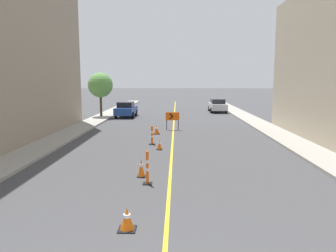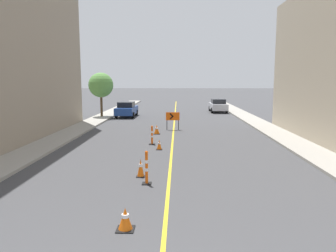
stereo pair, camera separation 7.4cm
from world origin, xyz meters
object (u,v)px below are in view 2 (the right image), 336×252
at_px(traffic_cone_third, 159,145).
at_px(parked_car_curb_mid, 218,105).
at_px(traffic_cone_second, 141,168).
at_px(traffic_cone_fourth, 157,129).
at_px(delineator_post_front, 147,170).
at_px(delineator_post_rear, 152,136).
at_px(parked_car_curb_near, 127,109).
at_px(traffic_cone_nearest, 125,219).
at_px(street_tree_left_near, 101,85).
at_px(arrow_barricade_primary, 173,117).

xyz_separation_m(traffic_cone_third, parked_car_curb_mid, (5.85, 21.54, 0.52)).
relative_size(traffic_cone_second, traffic_cone_fourth, 1.11).
xyz_separation_m(delineator_post_front, delineator_post_rear, (-0.39, 7.52, -0.06)).
bearing_deg(parked_car_curb_near, traffic_cone_nearest, -79.70).
relative_size(traffic_cone_second, delineator_post_front, 0.58).
xyz_separation_m(traffic_cone_nearest, traffic_cone_second, (-0.13, 4.67, 0.07)).
relative_size(traffic_cone_third, delineator_post_rear, 0.50).
relative_size(traffic_cone_second, street_tree_left_near, 0.17).
xyz_separation_m(traffic_cone_third, street_tree_left_near, (-6.79, 15.36, 3.03)).
xyz_separation_m(traffic_cone_fourth, parked_car_curb_near, (-3.85, 10.80, 0.47)).
relative_size(traffic_cone_second, traffic_cone_third, 1.30).
bearing_deg(delineator_post_rear, street_tree_left_near, 114.28).
bearing_deg(traffic_cone_fourth, arrow_barricade_primary, 61.11).
bearing_deg(parked_car_curb_near, traffic_cone_fourth, -68.89).
distance_m(traffic_cone_second, street_tree_left_near, 21.67).
relative_size(delineator_post_front, delineator_post_rear, 1.11).
relative_size(traffic_cone_second, arrow_barricade_primary, 0.54).
bearing_deg(parked_car_curb_near, traffic_cone_third, -73.44).
height_order(parked_car_curb_near, street_tree_left_near, street_tree_left_near).
distance_m(traffic_cone_second, parked_car_curb_mid, 27.43).
relative_size(traffic_cone_fourth, delineator_post_rear, 0.58).
bearing_deg(parked_car_curb_mid, traffic_cone_fourth, -112.60).
bearing_deg(traffic_cone_second, arrow_barricade_primary, 85.05).
distance_m(traffic_cone_fourth, delineator_post_rear, 3.83).
bearing_deg(traffic_cone_third, delineator_post_front, -91.17).
height_order(traffic_cone_nearest, traffic_cone_fourth, traffic_cone_fourth).
relative_size(traffic_cone_nearest, traffic_cone_second, 0.80).
bearing_deg(delineator_post_front, parked_car_curb_near, 100.74).
relative_size(traffic_cone_third, delineator_post_front, 0.45).
distance_m(delineator_post_rear, arrow_barricade_primary, 5.97).
height_order(traffic_cone_fourth, delineator_post_front, delineator_post_front).
bearing_deg(street_tree_left_near, arrow_barricade_primary, -47.41).
bearing_deg(arrow_barricade_primary, delineator_post_front, -93.09).
xyz_separation_m(traffic_cone_second, arrow_barricade_primary, (1.08, 12.45, 0.62)).
bearing_deg(delineator_post_rear, traffic_cone_third, -70.48).
xyz_separation_m(delineator_post_rear, parked_car_curb_mid, (6.36, 20.08, 0.31)).
bearing_deg(street_tree_left_near, delineator_post_front, -72.72).
distance_m(delineator_post_rear, parked_car_curb_mid, 21.07).
height_order(arrow_barricade_primary, parked_car_curb_mid, parked_car_curb_mid).
height_order(traffic_cone_nearest, street_tree_left_near, street_tree_left_near).
height_order(arrow_barricade_primary, street_tree_left_near, street_tree_left_near).
xyz_separation_m(parked_car_curb_near, parked_car_curb_mid, (10.17, 5.46, 0.00)).
bearing_deg(arrow_barricade_primary, parked_car_curb_near, 119.54).
distance_m(traffic_cone_second, delineator_post_front, 0.98).
relative_size(delineator_post_rear, parked_car_curb_mid, 0.26).
bearing_deg(street_tree_left_near, delineator_post_rear, -65.72).
xyz_separation_m(traffic_cone_third, delineator_post_front, (-0.12, -6.06, 0.27)).
bearing_deg(arrow_barricade_primary, traffic_cone_nearest, -93.03).
relative_size(traffic_cone_nearest, traffic_cone_third, 1.05).
bearing_deg(parked_car_curb_near, street_tree_left_near, -162.11).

